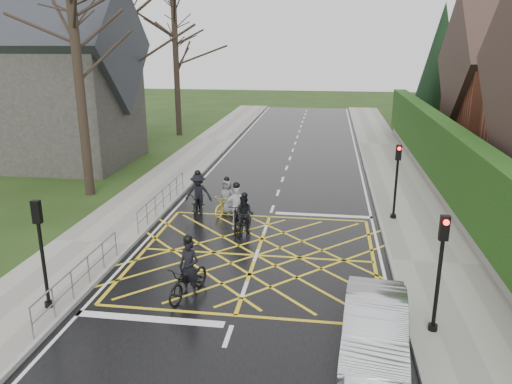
% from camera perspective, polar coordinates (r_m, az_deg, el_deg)
% --- Properties ---
extents(ground, '(120.00, 120.00, 0.00)m').
position_cam_1_polar(ground, '(17.44, 0.03, -7.26)').
color(ground, '#1E3010').
rests_on(ground, ground).
extents(road, '(9.00, 80.00, 0.01)m').
position_cam_1_polar(road, '(17.44, 0.03, -7.25)').
color(road, black).
rests_on(road, ground).
extents(sidewalk_right, '(3.00, 80.00, 0.15)m').
position_cam_1_polar(sidewalk_right, '(17.66, 19.87, -7.75)').
color(sidewalk_right, gray).
rests_on(sidewalk_right, ground).
extents(sidewalk_left, '(3.00, 80.00, 0.15)m').
position_cam_1_polar(sidewalk_left, '(19.13, -18.15, -5.65)').
color(sidewalk_left, gray).
rests_on(sidewalk_left, ground).
extents(stone_wall, '(0.50, 38.00, 0.70)m').
position_cam_1_polar(stone_wall, '(23.44, 21.36, -1.13)').
color(stone_wall, slate).
rests_on(stone_wall, ground).
extents(hedge, '(0.90, 38.00, 2.80)m').
position_cam_1_polar(hedge, '(22.99, 21.82, 3.02)').
color(hedge, black).
rests_on(hedge, stone_wall).
extents(conifer, '(4.60, 4.60, 10.00)m').
position_cam_1_polar(conifer, '(42.66, 20.20, 13.03)').
color(conifer, black).
rests_on(conifer, ground).
extents(church, '(8.80, 7.80, 11.00)m').
position_cam_1_polar(church, '(32.00, -21.89, 11.77)').
color(church, '#2D2B28').
rests_on(church, ground).
extents(tree_near, '(9.24, 9.24, 11.44)m').
position_cam_1_polar(tree_near, '(24.50, -20.17, 17.74)').
color(tree_near, black).
rests_on(tree_near, ground).
extents(tree_mid, '(10.08, 10.08, 12.48)m').
position_cam_1_polar(tree_mid, '(32.21, -15.03, 19.03)').
color(tree_mid, black).
rests_on(tree_mid, ground).
extents(tree_far, '(8.40, 8.40, 10.40)m').
position_cam_1_polar(tree_far, '(39.48, -9.23, 16.78)').
color(tree_far, black).
rests_on(tree_far, ground).
extents(railing_south, '(0.05, 5.04, 1.03)m').
position_cam_1_polar(railing_south, '(15.43, -19.49, -8.47)').
color(railing_south, slate).
rests_on(railing_south, ground).
extents(railing_north, '(0.05, 6.04, 1.03)m').
position_cam_1_polar(railing_north, '(21.86, -10.61, -0.28)').
color(railing_north, slate).
rests_on(railing_north, ground).
extents(traffic_light_ne, '(0.24, 0.31, 3.21)m').
position_cam_1_polar(traffic_light_ne, '(20.88, 15.72, 1.05)').
color(traffic_light_ne, black).
rests_on(traffic_light_ne, ground).
extents(traffic_light_se, '(0.24, 0.31, 3.21)m').
position_cam_1_polar(traffic_light_se, '(13.09, 20.17, -8.95)').
color(traffic_light_se, black).
rests_on(traffic_light_se, ground).
extents(traffic_light_sw, '(0.24, 0.31, 3.21)m').
position_cam_1_polar(traffic_light_sw, '(14.52, -23.20, -6.72)').
color(traffic_light_sw, black).
rests_on(traffic_light_sw, ground).
extents(cyclist_rear, '(1.22, 2.06, 1.89)m').
position_cam_1_polar(cyclist_rear, '(14.72, -7.69, -9.58)').
color(cyclist_rear, black).
rests_on(cyclist_rear, ground).
extents(cyclist_back, '(0.81, 1.70, 1.65)m').
position_cam_1_polar(cyclist_back, '(19.12, -1.33, -3.02)').
color(cyclist_back, black).
rests_on(cyclist_back, ground).
extents(cyclist_mid, '(1.22, 2.06, 1.94)m').
position_cam_1_polar(cyclist_mid, '(21.38, -6.63, -0.71)').
color(cyclist_mid, black).
rests_on(cyclist_mid, ground).
extents(cyclist_front, '(1.07, 1.96, 1.92)m').
position_cam_1_polar(cyclist_front, '(19.55, -2.25, -2.32)').
color(cyclist_front, black).
rests_on(cyclist_front, ground).
extents(cyclist_lead, '(1.17, 1.79, 1.65)m').
position_cam_1_polar(cyclist_lead, '(21.33, -3.36, -1.06)').
color(cyclist_lead, gold).
rests_on(cyclist_lead, ground).
extents(car, '(1.81, 4.26, 1.37)m').
position_cam_1_polar(car, '(12.44, 13.41, -14.89)').
color(car, '#B7B9BF').
rests_on(car, ground).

